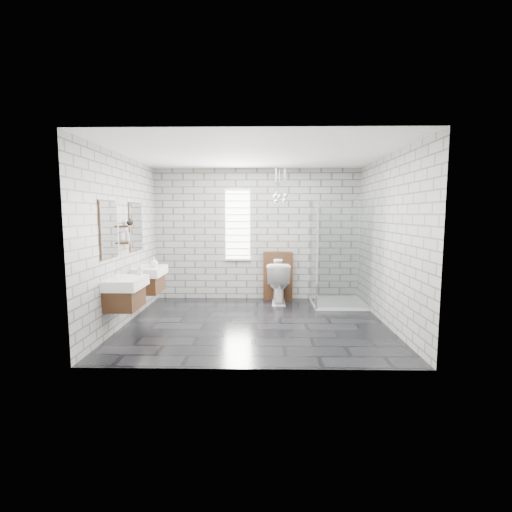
{
  "coord_description": "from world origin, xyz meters",
  "views": [
    {
      "loc": [
        0.12,
        -5.88,
        1.77
      ],
      "look_at": [
        0.01,
        0.35,
        1.06
      ],
      "focal_mm": 26.0,
      "sensor_mm": 36.0,
      "label": 1
    }
  ],
  "objects_px": {
    "cistern_panel": "(278,276)",
    "toilet": "(278,283)",
    "shower_enclosure": "(334,280)",
    "vanity_left": "(123,284)",
    "vanity_right": "(147,272)"
  },
  "relations": [
    {
      "from": "vanity_left",
      "to": "shower_enclosure",
      "type": "bearing_deg",
      "value": 27.84
    },
    {
      "from": "vanity_right",
      "to": "toilet",
      "type": "xyz_separation_m",
      "value": [
        2.34,
        0.9,
        -0.35
      ]
    },
    {
      "from": "vanity_left",
      "to": "vanity_right",
      "type": "distance_m",
      "value": 1.12
    },
    {
      "from": "vanity_left",
      "to": "vanity_right",
      "type": "bearing_deg",
      "value": 90.0
    },
    {
      "from": "vanity_left",
      "to": "toilet",
      "type": "xyz_separation_m",
      "value": [
        2.34,
        2.03,
        -0.35
      ]
    },
    {
      "from": "shower_enclosure",
      "to": "toilet",
      "type": "xyz_separation_m",
      "value": [
        -1.07,
        0.23,
        -0.09
      ]
    },
    {
      "from": "vanity_right",
      "to": "shower_enclosure",
      "type": "relative_size",
      "value": 0.77
    },
    {
      "from": "vanity_right",
      "to": "cistern_panel",
      "type": "bearing_deg",
      "value": 27.0
    },
    {
      "from": "vanity_right",
      "to": "shower_enclosure",
      "type": "distance_m",
      "value": 3.48
    },
    {
      "from": "shower_enclosure",
      "to": "vanity_left",
      "type": "bearing_deg",
      "value": -152.16
    },
    {
      "from": "vanity_left",
      "to": "toilet",
      "type": "relative_size",
      "value": 1.91
    },
    {
      "from": "vanity_left",
      "to": "shower_enclosure",
      "type": "height_order",
      "value": "shower_enclosure"
    },
    {
      "from": "cistern_panel",
      "to": "toilet",
      "type": "height_order",
      "value": "cistern_panel"
    },
    {
      "from": "cistern_panel",
      "to": "vanity_left",
      "type": "bearing_deg",
      "value": -135.28
    },
    {
      "from": "vanity_right",
      "to": "vanity_left",
      "type": "bearing_deg",
      "value": -90.0
    }
  ]
}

